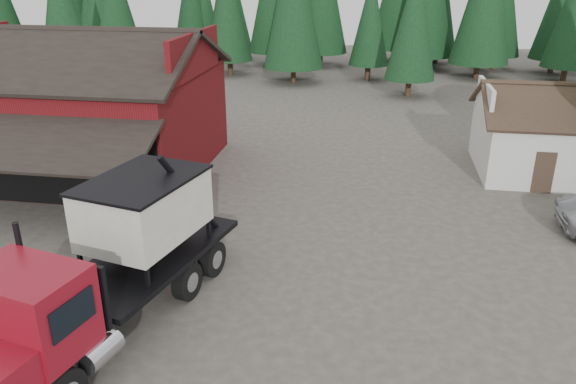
# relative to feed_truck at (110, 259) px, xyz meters

# --- Properties ---
(ground) EXTENTS (120.00, 120.00, 0.00)m
(ground) POSITION_rel_feed_truck_xyz_m (3.48, 2.97, -2.18)
(ground) COLOR #494239
(ground) RESTS_ON ground
(red_barn) EXTENTS (12.80, 13.63, 7.18)m
(red_barn) POSITION_rel_feed_truck_xyz_m (-7.52, 12.87, 0.51)
(red_barn) COLOR maroon
(red_barn) RESTS_ON ground
(farmhouse) EXTENTS (8.60, 6.42, 4.65)m
(farmhouse) POSITION_rel_feed_truck_xyz_m (16.48, 15.97, -0.51)
(farmhouse) COLOR silver
(farmhouse) RESTS_ON ground
(conifer_backdrop) EXTENTS (76.00, 16.00, 16.00)m
(conifer_backdrop) POSITION_rel_feed_truck_xyz_m (3.48, 44.97, -2.18)
(conifer_backdrop) COLOR black
(conifer_backdrop) RESTS_ON ground
(near_pine_a) EXTENTS (4.40, 4.40, 11.40)m
(near_pine_a) POSITION_rel_feed_truck_xyz_m (-18.52, 30.97, 4.21)
(near_pine_a) COLOR #382619
(near_pine_a) RESTS_ON ground
(near_pine_b) EXTENTS (3.96, 3.96, 10.40)m
(near_pine_b) POSITION_rel_feed_truck_xyz_m (9.48, 32.97, 3.71)
(near_pine_b) COLOR #382619
(near_pine_b) RESTS_ON ground
(feed_truck) EXTENTS (5.03, 10.69, 4.66)m
(feed_truck) POSITION_rel_feed_truck_xyz_m (0.00, 0.00, 0.00)
(feed_truck) COLOR black
(feed_truck) RESTS_ON ground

